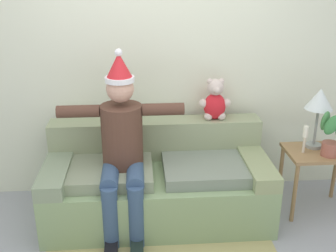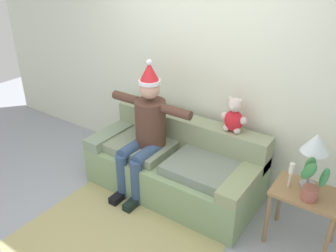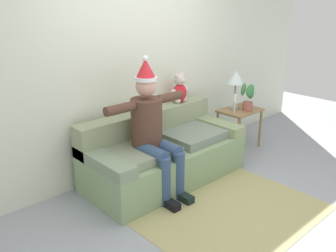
{
  "view_description": "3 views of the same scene",
  "coord_description": "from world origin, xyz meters",
  "px_view_note": "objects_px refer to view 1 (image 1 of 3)",
  "views": [
    {
      "loc": [
        -0.15,
        -2.19,
        2.11
      ],
      "look_at": [
        0.09,
        0.96,
        0.87
      ],
      "focal_mm": 44.02,
      "sensor_mm": 36.0,
      "label": 1
    },
    {
      "loc": [
        1.84,
        -1.78,
        2.51
      ],
      "look_at": [
        -0.04,
        0.94,
        0.83
      ],
      "focal_mm": 37.44,
      "sensor_mm": 36.0,
      "label": 2
    },
    {
      "loc": [
        -2.6,
        -1.9,
        2.04
      ],
      "look_at": [
        -0.01,
        0.92,
        0.7
      ],
      "focal_mm": 38.42,
      "sensor_mm": 36.0,
      "label": 3
    }
  ],
  "objects_px": {
    "side_table": "(319,161)",
    "table_lamp": "(319,102)",
    "couch": "(157,181)",
    "teddy_bear": "(215,101)",
    "person_seated": "(122,144)",
    "potted_plant": "(331,135)",
    "candle_tall": "(305,136)"
  },
  "relations": [
    {
      "from": "side_table",
      "to": "table_lamp",
      "type": "distance_m",
      "value": 0.53
    },
    {
      "from": "couch",
      "to": "teddy_bear",
      "type": "distance_m",
      "value": 0.88
    },
    {
      "from": "person_seated",
      "to": "side_table",
      "type": "relative_size",
      "value": 2.58
    },
    {
      "from": "potted_plant",
      "to": "candle_tall",
      "type": "bearing_deg",
      "value": 160.65
    },
    {
      "from": "table_lamp",
      "to": "candle_tall",
      "type": "bearing_deg",
      "value": -141.96
    },
    {
      "from": "teddy_bear",
      "to": "potted_plant",
      "type": "bearing_deg",
      "value": -23.5
    },
    {
      "from": "person_seated",
      "to": "potted_plant",
      "type": "relative_size",
      "value": 3.73
    },
    {
      "from": "person_seated",
      "to": "side_table",
      "type": "distance_m",
      "value": 1.75
    },
    {
      "from": "couch",
      "to": "candle_tall",
      "type": "xyz_separation_m",
      "value": [
        1.27,
        -0.06,
        0.43
      ]
    },
    {
      "from": "teddy_bear",
      "to": "candle_tall",
      "type": "distance_m",
      "value": 0.83
    },
    {
      "from": "couch",
      "to": "side_table",
      "type": "xyz_separation_m",
      "value": [
        1.43,
        -0.04,
        0.17
      ]
    },
    {
      "from": "side_table",
      "to": "potted_plant",
      "type": "relative_size",
      "value": 1.45
    },
    {
      "from": "teddy_bear",
      "to": "potted_plant",
      "type": "height_order",
      "value": "teddy_bear"
    },
    {
      "from": "side_table",
      "to": "candle_tall",
      "type": "xyz_separation_m",
      "value": [
        -0.16,
        -0.02,
        0.26
      ]
    },
    {
      "from": "couch",
      "to": "teddy_bear",
      "type": "height_order",
      "value": "teddy_bear"
    },
    {
      "from": "person_seated",
      "to": "table_lamp",
      "type": "bearing_deg",
      "value": 6.9
    },
    {
      "from": "side_table",
      "to": "potted_plant",
      "type": "height_order",
      "value": "potted_plant"
    },
    {
      "from": "potted_plant",
      "to": "person_seated",
      "type": "bearing_deg",
      "value": -179.0
    },
    {
      "from": "side_table",
      "to": "table_lamp",
      "type": "height_order",
      "value": "table_lamp"
    },
    {
      "from": "side_table",
      "to": "couch",
      "type": "bearing_deg",
      "value": 178.37
    },
    {
      "from": "couch",
      "to": "candle_tall",
      "type": "distance_m",
      "value": 1.34
    },
    {
      "from": "person_seated",
      "to": "table_lamp",
      "type": "relative_size",
      "value": 2.8
    },
    {
      "from": "couch",
      "to": "table_lamp",
      "type": "height_order",
      "value": "table_lamp"
    },
    {
      "from": "couch",
      "to": "table_lamp",
      "type": "distance_m",
      "value": 1.56
    },
    {
      "from": "table_lamp",
      "to": "potted_plant",
      "type": "height_order",
      "value": "table_lamp"
    },
    {
      "from": "table_lamp",
      "to": "potted_plant",
      "type": "relative_size",
      "value": 1.34
    },
    {
      "from": "side_table",
      "to": "potted_plant",
      "type": "distance_m",
      "value": 0.3
    },
    {
      "from": "couch",
      "to": "side_table",
      "type": "height_order",
      "value": "couch"
    },
    {
      "from": "teddy_bear",
      "to": "side_table",
      "type": "relative_size",
      "value": 0.65
    },
    {
      "from": "table_lamp",
      "to": "candle_tall",
      "type": "distance_m",
      "value": 0.31
    },
    {
      "from": "table_lamp",
      "to": "side_table",
      "type": "bearing_deg",
      "value": -70.71
    },
    {
      "from": "couch",
      "to": "person_seated",
      "type": "bearing_deg",
      "value": -151.12
    }
  ]
}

